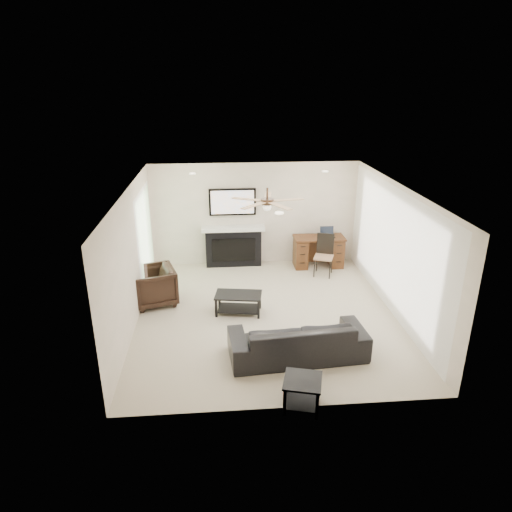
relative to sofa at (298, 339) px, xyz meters
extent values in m
plane|color=beige|center=(-0.35, 1.49, -0.33)|extent=(5.50, 5.50, 0.00)
cube|color=white|center=(-0.35, 1.49, 2.17)|extent=(5.00, 5.50, 0.04)
cube|color=beige|center=(-0.35, 4.24, 0.92)|extent=(5.00, 0.04, 2.50)
cube|color=beige|center=(-0.35, -1.26, 0.92)|extent=(5.00, 0.04, 2.50)
cube|color=beige|center=(-2.85, 1.49, 0.92)|extent=(0.04, 5.50, 2.50)
cube|color=beige|center=(2.15, 1.49, 0.92)|extent=(0.04, 5.50, 2.50)
cube|color=white|center=(2.10, 1.59, 0.90)|extent=(0.04, 5.10, 2.40)
cube|color=#93BC89|center=(-2.82, 3.04, 0.72)|extent=(0.04, 1.80, 2.10)
cylinder|color=#382619|center=(-0.35, 1.59, 1.92)|extent=(1.40, 1.40, 0.30)
imported|color=black|center=(0.00, 0.00, 0.00)|extent=(2.31, 1.05, 0.66)
imported|color=black|center=(-2.60, 2.15, 0.06)|extent=(1.06, 1.04, 0.78)
cube|color=black|center=(-0.90, 1.60, -0.13)|extent=(0.97, 0.63, 0.40)
cube|color=black|center=(-0.15, -1.25, -0.10)|extent=(0.64, 0.64, 0.45)
cube|color=black|center=(-3.15, 1.10, -0.10)|extent=(0.59, 0.59, 0.45)
cube|color=black|center=(-0.90, 4.07, 0.63)|extent=(1.52, 0.34, 1.91)
cube|color=#381B0E|center=(1.17, 3.83, 0.05)|extent=(1.22, 0.56, 0.76)
cube|color=black|center=(1.17, 3.28, 0.16)|extent=(0.55, 0.56, 0.97)
cube|color=black|center=(1.37, 3.81, 0.55)|extent=(0.33, 0.24, 0.23)
camera|label=1|loc=(-1.24, -6.41, 4.00)|focal=32.00mm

